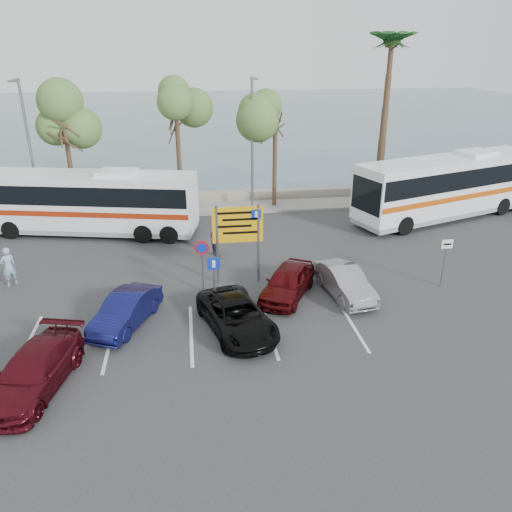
{
  "coord_description": "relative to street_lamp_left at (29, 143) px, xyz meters",
  "views": [
    {
      "loc": [
        -1.0,
        -16.97,
        9.82
      ],
      "look_at": [
        1.77,
        3.0,
        1.28
      ],
      "focal_mm": 35.0,
      "sensor_mm": 36.0,
      "label": 1
    }
  ],
  "objects": [
    {
      "name": "pedestrian_near",
      "position": [
        1.0,
        -9.32,
        -3.71
      ],
      "size": [
        0.78,
        0.74,
        1.79
      ],
      "primitive_type": "imported",
      "rotation": [
        0.0,
        0.0,
        3.82
      ],
      "color": "#83A0BF",
      "rests_on": "ground"
    },
    {
      "name": "pedestrian_far",
      "position": [
        10.25,
        -7.02,
        -3.79
      ],
      "size": [
        0.85,
        0.95,
        1.62
      ],
      "primitive_type": "imported",
      "rotation": [
        0.0,
        0.0,
        1.92
      ],
      "color": "#313449",
      "rests_on": "ground"
    },
    {
      "name": "lane_markings",
      "position": [
        8.86,
        -14.52,
        -4.6
      ],
      "size": [
        12.02,
        4.2,
        0.01
      ],
      "primitive_type": null,
      "color": "silver",
      "rests_on": "ground"
    },
    {
      "name": "tree_left",
      "position": [
        2.0,
        0.48,
        1.41
      ],
      "size": [
        3.2,
        3.2,
        7.2
      ],
      "color": "#382619",
      "rests_on": "kerb_strip"
    },
    {
      "name": "direction_sign",
      "position": [
        11.0,
        -10.32,
        -2.17
      ],
      "size": [
        2.2,
        0.12,
        3.6
      ],
      "color": "slate",
      "rests_on": "ground"
    },
    {
      "name": "coach_bus_left",
      "position": [
        3.5,
        -3.02,
        -2.9
      ],
      "size": [
        12.0,
        5.0,
        3.66
      ],
      "color": "white",
      "rests_on": "ground"
    },
    {
      "name": "car_red",
      "position": [
        12.9,
        -12.02,
        -3.94
      ],
      "size": [
        3.26,
        4.16,
        1.32
      ],
      "primitive_type": "imported",
      "rotation": [
        0.0,
        0.0,
        -0.51
      ],
      "color": "#4C0A0D",
      "rests_on": "ground"
    },
    {
      "name": "sea",
      "position": [
        10.0,
        46.48,
        -4.59
      ],
      "size": [
        140.0,
        140.0,
        0.0
      ],
      "primitive_type": "plane",
      "color": "#3E5863",
      "rests_on": "ground"
    },
    {
      "name": "palm_tree",
      "position": [
        21.5,
        0.48,
        5.27
      ],
      "size": [
        4.8,
        4.8,
        11.2
      ],
      "color": "#382619",
      "rests_on": "kerb_strip"
    },
    {
      "name": "street_lamp_right",
      "position": [
        13.0,
        0.0,
        0.0
      ],
      "size": [
        0.45,
        1.15,
        8.01
      ],
      "color": "slate",
      "rests_on": "kerb_strip"
    },
    {
      "name": "coach_bus_right",
      "position": [
        24.59,
        -3.02,
        -2.77
      ],
      "size": [
        12.81,
        6.67,
        3.94
      ],
      "color": "white",
      "rests_on": "ground"
    },
    {
      "name": "tree_right",
      "position": [
        14.5,
        0.48,
        1.57
      ],
      "size": [
        3.2,
        3.2,
        7.4
      ],
      "color": "#382619",
      "rests_on": "kerb_strip"
    },
    {
      "name": "car_silver_b",
      "position": [
        15.3,
        -12.28,
        -3.97
      ],
      "size": [
        1.88,
        3.95,
        1.25
      ],
      "primitive_type": "imported",
      "rotation": [
        0.0,
        0.0,
        0.15
      ],
      "color": "gray",
      "rests_on": "ground"
    },
    {
      "name": "ground",
      "position": [
        10.0,
        -13.52,
        -4.6
      ],
      "size": [
        120.0,
        120.0,
        0.0
      ],
      "primitive_type": "plane",
      "color": "#2F2F32",
      "rests_on": "ground"
    },
    {
      "name": "seawall",
      "position": [
        10.0,
        2.48,
        -4.3
      ],
      "size": [
        48.0,
        0.8,
        0.6
      ],
      "primitive_type": "cube",
      "color": "gray",
      "rests_on": "ground"
    },
    {
      "name": "car_maroon",
      "position": [
        4.0,
        -17.02,
        -3.97
      ],
      "size": [
        2.76,
        4.64,
        1.26
      ],
      "primitive_type": "imported",
      "rotation": [
        0.0,
        0.0,
        -0.24
      ],
      "color": "#4C0C15",
      "rests_on": "ground"
    },
    {
      "name": "sign_no_stop",
      "position": [
        9.4,
        -11.13,
        -3.02
      ],
      "size": [
        0.6,
        0.08,
        2.35
      ],
      "color": "slate",
      "rests_on": "ground"
    },
    {
      "name": "suv_black",
      "position": [
        10.5,
        -14.49,
        -3.99
      ],
      "size": [
        3.09,
        4.75,
        1.22
      ],
      "primitive_type": "imported",
      "rotation": [
        0.0,
        0.0,
        0.26
      ],
      "color": "black",
      "rests_on": "ground"
    },
    {
      "name": "sign_taxi",
      "position": [
        19.8,
        -12.03,
        -3.18
      ],
      "size": [
        0.5,
        0.07,
        2.2
      ],
      "color": "slate",
      "rests_on": "ground"
    },
    {
      "name": "tree_mid",
      "position": [
        8.5,
        0.48,
        2.06
      ],
      "size": [
        3.2,
        3.2,
        8.0
      ],
      "color": "#382619",
      "rests_on": "kerb_strip"
    },
    {
      "name": "street_lamp_left",
      "position": [
        0.0,
        0.0,
        0.0
      ],
      "size": [
        0.45,
        1.15,
        8.01
      ],
      "color": "slate",
      "rests_on": "kerb_strip"
    },
    {
      "name": "kerb_strip",
      "position": [
        10.0,
        0.48,
        -4.52
      ],
      "size": [
        44.0,
        2.4,
        0.15
      ],
      "primitive_type": "cube",
      "color": "gray",
      "rests_on": "ground"
    },
    {
      "name": "car_blue",
      "position": [
        6.4,
        -13.52,
        -3.98
      ],
      "size": [
        2.69,
        3.97,
        1.24
      ],
      "primitive_type": "imported",
      "rotation": [
        0.0,
        0.0,
        -0.41
      ],
      "color": "#10124B",
      "rests_on": "ground"
    },
    {
      "name": "sign_parking",
      "position": [
        9.8,
        -12.73,
        -3.13
      ],
      "size": [
        0.5,
        0.07,
        2.25
      ],
      "color": "slate",
      "rests_on": "ground"
    }
  ]
}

